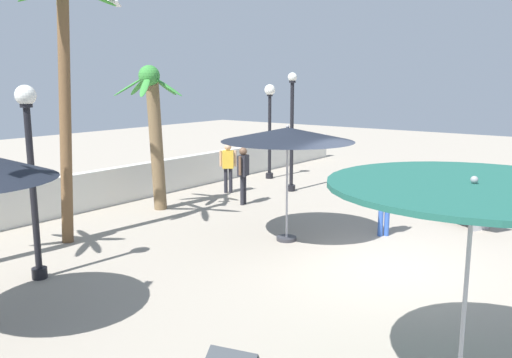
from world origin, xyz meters
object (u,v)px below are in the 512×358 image
at_px(palm_tree_1, 154,122).
at_px(guest_2, 243,170).
at_px(guest_0, 228,163).
at_px(palm_tree_2, 66,80).
at_px(lamp_post_1, 31,162).
at_px(guest_1, 385,195).
at_px(seagull_1, 111,1).
at_px(lounge_chair_0, 437,186).
at_px(patio_umbrella_1, 288,135).
at_px(lamp_post_0, 292,128).
at_px(lounge_chair_2, 468,211).
at_px(lamp_post_2, 270,118).
at_px(patio_umbrella_0, 473,192).

bearing_deg(palm_tree_1, guest_2, -37.23).
bearing_deg(guest_2, guest_0, 55.06).
xyz_separation_m(palm_tree_2, lamp_post_1, (-1.85, -1.56, -1.45)).
height_order(guest_1, seagull_1, seagull_1).
relative_size(lounge_chair_0, guest_0, 1.19).
bearing_deg(guest_2, patio_umbrella_1, -126.09).
distance_m(palm_tree_1, lamp_post_0, 4.80).
xyz_separation_m(lounge_chair_2, guest_0, (-0.55, 7.43, 0.58)).
xyz_separation_m(lounge_chair_0, guest_1, (-4.76, -0.32, 0.61)).
xyz_separation_m(lamp_post_1, guest_1, (6.44, -3.99, -1.20)).
bearing_deg(guest_1, palm_tree_1, 103.67).
relative_size(lamp_post_2, guest_2, 2.04).
relative_size(lamp_post_0, lounge_chair_2, 2.03).
distance_m(palm_tree_2, lamp_post_1, 2.82).
distance_m(patio_umbrella_0, lounge_chair_2, 8.30).
height_order(guest_0, seagull_1, seagull_1).
bearing_deg(lounge_chair_0, lamp_post_2, 92.97).
bearing_deg(guest_1, guest_2, 83.65).
bearing_deg(guest_0, guest_2, -124.94).
bearing_deg(patio_umbrella_0, palm_tree_2, 82.85).
relative_size(lounge_chair_2, guest_2, 1.12).
distance_m(patio_umbrella_1, guest_1, 2.75).
relative_size(guest_0, guest_1, 0.98).
distance_m(guest_0, guest_1, 6.26).
distance_m(lamp_post_1, guest_2, 7.08).
height_order(palm_tree_1, palm_tree_2, palm_tree_2).
bearing_deg(lamp_post_1, lamp_post_2, 13.06).
bearing_deg(lamp_post_2, palm_tree_1, -176.93).
bearing_deg(guest_0, lamp_post_1, -165.30).
height_order(lamp_post_0, guest_1, lamp_post_0).
bearing_deg(patio_umbrella_1, lamp_post_0, 32.25).
bearing_deg(lamp_post_1, guest_1, -31.78).
bearing_deg(palm_tree_2, lamp_post_0, -7.24).
bearing_deg(lamp_post_2, guest_1, -124.28).
height_order(patio_umbrella_0, guest_2, patio_umbrella_0).
relative_size(palm_tree_2, seagull_1, 5.94).
bearing_deg(lounge_chair_0, patio_umbrella_1, 168.44).
xyz_separation_m(lounge_chair_2, guest_2, (-1.54, 6.01, 0.64)).
xyz_separation_m(palm_tree_2, guest_0, (6.09, 0.52, -2.66)).
height_order(palm_tree_2, seagull_1, palm_tree_2).
bearing_deg(palm_tree_2, guest_2, -9.95).
relative_size(patio_umbrella_0, patio_umbrella_1, 1.03).
distance_m(palm_tree_1, lounge_chair_0, 8.85).
xyz_separation_m(patio_umbrella_1, lamp_post_2, (6.12, 4.88, -0.16)).
bearing_deg(guest_2, palm_tree_2, 170.05).
distance_m(lamp_post_1, lounge_chair_0, 11.92).
relative_size(palm_tree_2, lamp_post_0, 1.50).
bearing_deg(lounge_chair_0, palm_tree_2, 150.74).
bearing_deg(patio_umbrella_1, guest_1, -44.12).
height_order(patio_umbrella_1, lamp_post_0, lamp_post_0).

